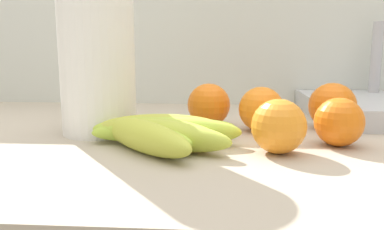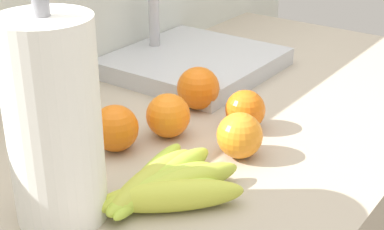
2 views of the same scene
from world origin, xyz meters
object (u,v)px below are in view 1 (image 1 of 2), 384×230
(orange_back_left, at_px, (339,122))
(orange_back_right, at_px, (332,106))
(orange_right, at_px, (279,126))
(orange_far_right, at_px, (261,109))
(orange_center, at_px, (209,105))
(banana_bunch, at_px, (157,132))
(paper_towel_roll, at_px, (97,49))

(orange_back_left, height_order, orange_back_right, orange_back_right)
(orange_right, bearing_deg, orange_far_right, 93.60)
(orange_back_right, xyz_separation_m, orange_center, (-0.21, 0.01, -0.00))
(orange_back_left, bearing_deg, orange_far_right, 137.87)
(banana_bunch, distance_m, orange_far_right, 0.19)
(banana_bunch, height_order, orange_back_left, orange_back_left)
(paper_towel_roll, bearing_deg, orange_center, 20.89)
(orange_right, relative_size, orange_back_left, 1.05)
(orange_far_right, bearing_deg, paper_towel_roll, -173.78)
(orange_far_right, distance_m, orange_back_left, 0.13)
(orange_right, xyz_separation_m, orange_center, (-0.10, 0.17, 0.00))
(banana_bunch, distance_m, orange_back_left, 0.26)
(orange_right, bearing_deg, paper_towel_roll, 158.86)
(orange_far_right, relative_size, orange_back_right, 0.94)
(orange_right, distance_m, paper_towel_roll, 0.31)
(orange_back_left, distance_m, paper_towel_roll, 0.38)
(orange_right, bearing_deg, orange_center, 119.15)
(orange_back_left, bearing_deg, paper_towel_roll, 170.46)
(orange_far_right, xyz_separation_m, orange_back_right, (0.12, 0.02, 0.00))
(orange_far_right, height_order, orange_back_right, orange_back_right)
(paper_towel_roll, bearing_deg, orange_back_right, 7.89)
(orange_back_right, height_order, paper_towel_roll, paper_towel_roll)
(orange_far_right, distance_m, paper_towel_roll, 0.28)
(orange_far_right, relative_size, orange_center, 0.99)
(orange_back_right, distance_m, orange_center, 0.21)
(orange_center, bearing_deg, orange_right, -60.85)
(orange_back_right, relative_size, orange_center, 1.05)
(orange_right, xyz_separation_m, paper_towel_roll, (-0.27, 0.11, 0.10))
(orange_back_right, bearing_deg, paper_towel_roll, -172.11)
(orange_back_left, bearing_deg, orange_center, 145.56)
(orange_far_right, xyz_separation_m, orange_back_left, (0.10, -0.09, -0.00))
(orange_far_right, xyz_separation_m, paper_towel_roll, (-0.26, -0.03, 0.10))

